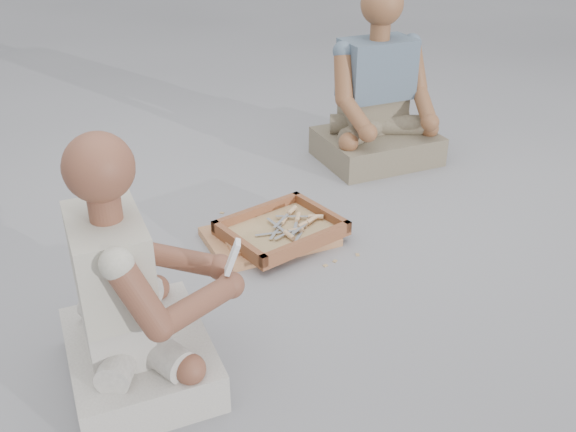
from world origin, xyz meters
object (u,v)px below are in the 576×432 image
object	(u,v)px
tool_tray	(281,230)
craftsman	(131,303)
carved_panel	(269,237)
companion	(378,105)

from	to	relation	value
tool_tray	craftsman	bearing A→B (deg)	-137.69
craftsman	tool_tray	bearing A→B (deg)	129.23
carved_panel	tool_tray	xyz separation A→B (m)	(0.05, -0.03, 0.04)
tool_tray	craftsman	distance (m)	1.02
carved_panel	companion	bearing A→B (deg)	38.05
carved_panel	tool_tray	world-z (taller)	tool_tray
carved_panel	craftsman	xyz separation A→B (m)	(-0.68, -0.69, 0.28)
carved_panel	tool_tray	bearing A→B (deg)	-29.46
tool_tray	companion	xyz separation A→B (m)	(0.82, 0.71, 0.27)
craftsman	companion	world-z (taller)	companion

